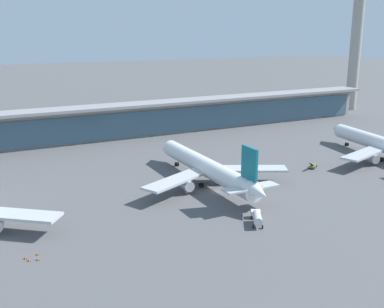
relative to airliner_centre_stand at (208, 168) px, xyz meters
The scene contains 10 objects.
ground_plane 9.05m from the airliner_centre_stand, 97.40° to the right, with size 1200.00×1200.00×0.00m, color #515154.
airliner_centre_stand is the anchor object (origin of this frame).
service_truck_under_wing_white 32.36m from the airliner_centre_stand, 97.08° to the right, with size 6.28×8.56×2.95m.
service_truck_mid_apron_olive 41.39m from the airliner_centre_stand, ahead, with size 6.34×5.03×2.70m.
terminal_building 74.27m from the airliner_centre_stand, 90.73° to the left, with size 268.74×12.80×15.20m.
control_tower 174.29m from the airliner_centre_stand, 30.10° to the left, with size 12.00×12.00×80.32m.
safety_cone_alpha 60.28m from the airliner_centre_stand, 156.20° to the right, with size 0.62×0.62×0.70m.
safety_cone_bravo 61.59m from the airliner_centre_stand, 154.25° to the right, with size 0.62×0.62×0.70m.
safety_cone_charlie 62.90m from the airliner_centre_stand, 156.59° to the right, with size 0.62×0.62×0.70m.
safety_cone_echo 62.96m from the airliner_centre_stand, 155.30° to the right, with size 0.62×0.62×0.70m.
Camera 1 is at (-65.88, -111.40, 45.94)m, focal length 43.30 mm.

